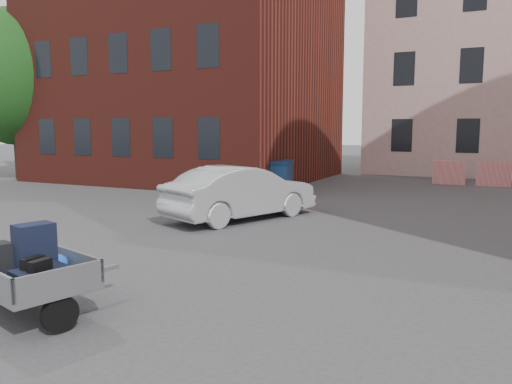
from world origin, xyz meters
The scene contains 8 objects.
ground centered at (0.00, 0.00, 0.00)m, with size 120.00×120.00×0.00m, color #38383A.
building_brick centered at (-9.00, 13.00, 7.00)m, with size 12.00×10.00×14.00m, color #591E16.
far_building centered at (-20.00, 22.00, 4.00)m, with size 6.00×6.00×8.00m, color maroon.
tree centered at (-16.00, 9.00, 5.17)m, with size 5.28×5.28×8.30m.
barriers centered at (4.20, 15.00, 0.50)m, with size 4.70×0.18×1.00m.
trailer centered at (-0.94, -3.08, 0.61)m, with size 1.84×1.96×1.20m.
dumpster centered at (-3.87, 9.34, 0.59)m, with size 3.03×1.99×1.17m.
silver_car centered at (-1.70, 4.14, 0.70)m, with size 1.48×4.24×1.40m, color #999BA0.
Camera 1 is at (4.25, -7.32, 2.38)m, focal length 35.00 mm.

